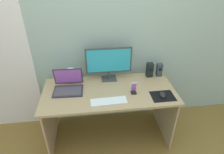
# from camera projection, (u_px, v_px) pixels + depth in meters

# --- Properties ---
(ground_plane) EXTENTS (8.00, 8.00, 0.00)m
(ground_plane) POSITION_uv_depth(u_px,v_px,m) (109.00, 135.00, 2.53)
(ground_plane) COLOR olive
(wall_back) EXTENTS (6.00, 0.04, 2.50)m
(wall_back) POSITION_uv_depth(u_px,v_px,m) (105.00, 32.00, 2.24)
(wall_back) COLOR #96B3A7
(wall_back) RESTS_ON ground_plane
(desk) EXTENTS (1.49, 0.68, 0.71)m
(desk) POSITION_uv_depth(u_px,v_px,m) (109.00, 100.00, 2.23)
(desk) COLOR tan
(desk) RESTS_ON ground_plane
(monitor) EXTENTS (0.54, 0.14, 0.41)m
(monitor) POSITION_uv_depth(u_px,v_px,m) (109.00, 62.00, 2.24)
(monitor) COLOR #353F41
(monitor) RESTS_ON desk
(speaker_right) EXTENTS (0.07, 0.07, 0.17)m
(speaker_right) POSITION_uv_depth(u_px,v_px,m) (159.00, 70.00, 2.40)
(speaker_right) COLOR #303D44
(speaker_right) RESTS_ON desk
(speaker_near_monitor) EXTENTS (0.08, 0.08, 0.18)m
(speaker_near_monitor) POSITION_uv_depth(u_px,v_px,m) (150.00, 70.00, 2.38)
(speaker_near_monitor) COLOR black
(speaker_near_monitor) RESTS_ON desk
(laptop) EXTENTS (0.33, 0.28, 0.23)m
(laptop) POSITION_uv_depth(u_px,v_px,m) (68.00, 86.00, 2.15)
(laptop) COLOR #312B3A
(laptop) RESTS_ON desk
(fishbowl) EXTENTS (0.18, 0.18, 0.18)m
(fishbowl) POSITION_uv_depth(u_px,v_px,m) (71.00, 75.00, 2.29)
(fishbowl) COLOR silver
(fishbowl) RESTS_ON desk
(keyboard_external) EXTENTS (0.38, 0.13, 0.01)m
(keyboard_external) POSITION_uv_depth(u_px,v_px,m) (109.00, 101.00, 1.98)
(keyboard_external) COLOR white
(keyboard_external) RESTS_ON desk
(mousepad) EXTENTS (0.25, 0.20, 0.00)m
(mousepad) POSITION_uv_depth(u_px,v_px,m) (163.00, 96.00, 2.06)
(mousepad) COLOR black
(mousepad) RESTS_ON desk
(mouse) EXTENTS (0.07, 0.11, 0.04)m
(mouse) POSITION_uv_depth(u_px,v_px,m) (163.00, 95.00, 2.05)
(mouse) COLOR black
(mouse) RESTS_ON mousepad
(phone_in_dock) EXTENTS (0.06, 0.06, 0.14)m
(phone_in_dock) POSITION_uv_depth(u_px,v_px,m) (134.00, 89.00, 2.09)
(phone_in_dock) COLOR black
(phone_in_dock) RESTS_ON desk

